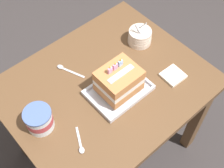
# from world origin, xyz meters

# --- Properties ---
(ground_plane) EXTENTS (8.00, 8.00, 0.00)m
(ground_plane) POSITION_xyz_m (0.00, 0.00, 0.00)
(ground_plane) COLOR #383333
(dining_table) EXTENTS (0.95, 0.77, 0.72)m
(dining_table) POSITION_xyz_m (0.00, 0.00, 0.60)
(dining_table) COLOR brown
(dining_table) RESTS_ON ground_plane
(foil_tray) EXTENTS (0.28, 0.21, 0.02)m
(foil_tray) POSITION_xyz_m (0.02, -0.07, 0.72)
(foil_tray) COLOR silver
(foil_tray) RESTS_ON dining_table
(birthday_cake) EXTENTS (0.18, 0.15, 0.17)m
(birthday_cake) POSITION_xyz_m (0.02, -0.07, 0.80)
(birthday_cake) COLOR #C27C46
(birthday_cake) RESTS_ON foil_tray
(bowl_stack) EXTENTS (0.12, 0.12, 0.13)m
(bowl_stack) POSITION_xyz_m (0.31, 0.09, 0.76)
(bowl_stack) COLOR silver
(bowl_stack) RESTS_ON dining_table
(ice_cream_tub) EXTENTS (0.12, 0.12, 0.11)m
(ice_cream_tub) POSITION_xyz_m (-0.35, 0.02, 0.77)
(ice_cream_tub) COLOR white
(ice_cream_tub) RESTS_ON dining_table
(serving_spoon_near_tray) EXTENTS (0.07, 0.12, 0.01)m
(serving_spoon_near_tray) POSITION_xyz_m (-0.29, -0.18, 0.72)
(serving_spoon_near_tray) COLOR silver
(serving_spoon_near_tray) RESTS_ON dining_table
(serving_spoon_by_bowls) EXTENTS (0.07, 0.15, 0.01)m
(serving_spoon_by_bowls) POSITION_xyz_m (-0.09, 0.21, 0.72)
(serving_spoon_by_bowls) COLOR silver
(serving_spoon_by_bowls) RESTS_ON dining_table
(napkin_pile) EXTENTS (0.10, 0.10, 0.01)m
(napkin_pile) POSITION_xyz_m (0.27, -0.18, 0.72)
(napkin_pile) COLOR silver
(napkin_pile) RESTS_ON dining_table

